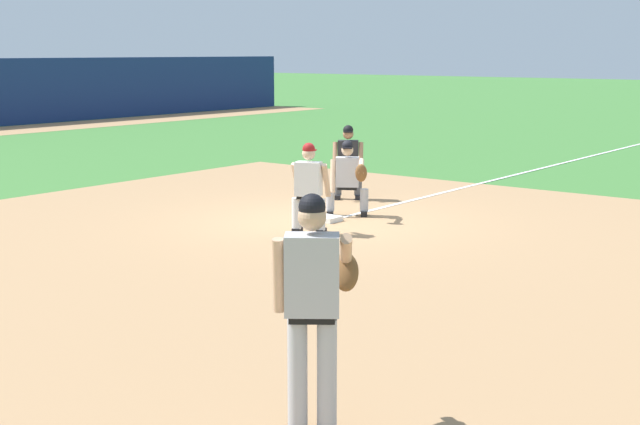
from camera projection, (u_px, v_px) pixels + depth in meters
ground_plane at (328, 221)px, 15.23m from camera, size 160.00×160.00×0.00m
infield_dirt_patch at (323, 287)px, 10.98m from camera, size 18.00×18.00×0.01m
foul_line_stripe at (543, 168)px, 22.14m from camera, size 17.75×0.10×0.00m
first_base_bag at (328, 219)px, 15.22m from camera, size 0.38×0.38×0.09m
baseball at (331, 285)px, 10.95m from camera, size 0.07×0.07×0.07m
pitcher at (314, 300)px, 6.59m from camera, size 0.85×0.57×1.86m
first_baseman at (348, 175)px, 15.57m from camera, size 0.80×1.05×1.34m
baserunner at (309, 185)px, 14.04m from camera, size 0.58×0.67×1.46m
umpire at (348, 159)px, 17.36m from camera, size 0.64×0.68×1.46m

